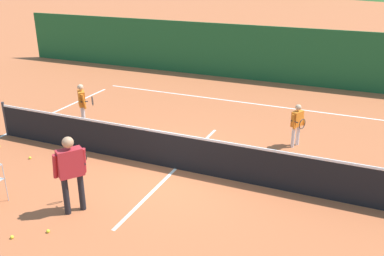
{
  "coord_description": "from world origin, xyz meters",
  "views": [
    {
      "loc": [
        4.13,
        -8.55,
        4.88
      ],
      "look_at": [
        0.43,
        0.05,
        1.16
      ],
      "focal_mm": 39.24,
      "sensor_mm": 36.0,
      "label": 1
    }
  ],
  "objects_px": {
    "tennis_ball_0": "(30,158)",
    "tennis_ball_2": "(48,231)",
    "tennis_ball_3": "(12,237)",
    "student_0": "(82,101)",
    "tennis_net": "(175,151)",
    "student_1": "(297,122)",
    "instructor": "(71,168)"
  },
  "relations": [
    {
      "from": "tennis_net",
      "to": "tennis_ball_0",
      "type": "xyz_separation_m",
      "value": [
        -3.8,
        -1.02,
        -0.47
      ]
    },
    {
      "from": "tennis_ball_0",
      "to": "tennis_ball_3",
      "type": "height_order",
      "value": "same"
    },
    {
      "from": "instructor",
      "to": "tennis_ball_0",
      "type": "xyz_separation_m",
      "value": [
        -2.7,
        1.56,
        -0.98
      ]
    },
    {
      "from": "student_0",
      "to": "student_1",
      "type": "height_order",
      "value": "student_0"
    },
    {
      "from": "tennis_net",
      "to": "student_1",
      "type": "xyz_separation_m",
      "value": [
        2.51,
        2.61,
        0.25
      ]
    },
    {
      "from": "student_0",
      "to": "student_1",
      "type": "xyz_separation_m",
      "value": [
        6.46,
        1.06,
        -0.08
      ]
    },
    {
      "from": "student_0",
      "to": "instructor",
      "type": "bearing_deg",
      "value": -55.35
    },
    {
      "from": "tennis_net",
      "to": "tennis_ball_0",
      "type": "distance_m",
      "value": 3.96
    },
    {
      "from": "student_1",
      "to": "tennis_ball_2",
      "type": "bearing_deg",
      "value": -121.1
    },
    {
      "from": "tennis_ball_2",
      "to": "tennis_ball_3",
      "type": "bearing_deg",
      "value": -139.85
    },
    {
      "from": "tennis_net",
      "to": "tennis_ball_3",
      "type": "distance_m",
      "value": 4.18
    },
    {
      "from": "tennis_ball_0",
      "to": "tennis_ball_2",
      "type": "relative_size",
      "value": 1.0
    },
    {
      "from": "tennis_net",
      "to": "tennis_ball_0",
      "type": "bearing_deg",
      "value": -165.04
    },
    {
      "from": "student_0",
      "to": "tennis_ball_2",
      "type": "relative_size",
      "value": 20.22
    },
    {
      "from": "tennis_net",
      "to": "student_1",
      "type": "height_order",
      "value": "student_1"
    },
    {
      "from": "student_0",
      "to": "tennis_ball_0",
      "type": "height_order",
      "value": "student_0"
    },
    {
      "from": "student_0",
      "to": "tennis_ball_0",
      "type": "bearing_deg",
      "value": -86.74
    },
    {
      "from": "instructor",
      "to": "tennis_ball_3",
      "type": "height_order",
      "value": "instructor"
    },
    {
      "from": "tennis_ball_3",
      "to": "instructor",
      "type": "bearing_deg",
      "value": 67.81
    },
    {
      "from": "student_1",
      "to": "tennis_ball_2",
      "type": "relative_size",
      "value": 18.27
    },
    {
      "from": "tennis_net",
      "to": "instructor",
      "type": "bearing_deg",
      "value": -113.18
    },
    {
      "from": "student_0",
      "to": "tennis_ball_3",
      "type": "bearing_deg",
      "value": -66.51
    },
    {
      "from": "tennis_net",
      "to": "student_0",
      "type": "bearing_deg",
      "value": 158.62
    },
    {
      "from": "tennis_ball_3",
      "to": "student_0",
      "type": "bearing_deg",
      "value": 113.49
    },
    {
      "from": "tennis_ball_2",
      "to": "tennis_ball_3",
      "type": "height_order",
      "value": "same"
    },
    {
      "from": "instructor",
      "to": "student_1",
      "type": "height_order",
      "value": "instructor"
    },
    {
      "from": "student_1",
      "to": "tennis_ball_2",
      "type": "height_order",
      "value": "student_1"
    },
    {
      "from": "instructor",
      "to": "tennis_ball_0",
      "type": "height_order",
      "value": "instructor"
    },
    {
      "from": "student_1",
      "to": "tennis_ball_2",
      "type": "distance_m",
      "value": 7.06
    },
    {
      "from": "tennis_net",
      "to": "tennis_ball_2",
      "type": "height_order",
      "value": "tennis_net"
    },
    {
      "from": "instructor",
      "to": "tennis_ball_0",
      "type": "relative_size",
      "value": 24.91
    },
    {
      "from": "instructor",
      "to": "tennis_ball_2",
      "type": "distance_m",
      "value": 1.29
    }
  ]
}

